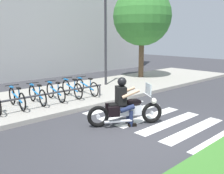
% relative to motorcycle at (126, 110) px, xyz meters
% --- Properties ---
extents(ground_plane, '(48.00, 48.00, 0.00)m').
position_rel_motorcycle_xyz_m(ground_plane, '(-0.20, -0.78, -0.46)').
color(ground_plane, '#38383D').
extents(grass_median, '(24.00, 1.10, 0.08)m').
position_rel_motorcycle_xyz_m(grass_median, '(-0.20, -2.98, -0.42)').
color(grass_median, '#3D7A2D').
rests_on(grass_median, ground).
extents(sidewalk, '(24.00, 4.40, 0.15)m').
position_rel_motorcycle_xyz_m(sidewalk, '(-0.20, 4.20, -0.38)').
color(sidewalk, '#A8A399').
rests_on(sidewalk, ground).
extents(crosswalk_stripe_0, '(2.80, 0.40, 0.01)m').
position_rel_motorcycle_xyz_m(crosswalk_stripe_0, '(1.12, -2.38, -0.45)').
color(crosswalk_stripe_0, white).
rests_on(crosswalk_stripe_0, ground).
extents(crosswalk_stripe_1, '(2.80, 0.40, 0.01)m').
position_rel_motorcycle_xyz_m(crosswalk_stripe_1, '(1.12, -1.58, -0.45)').
color(crosswalk_stripe_1, white).
rests_on(crosswalk_stripe_1, ground).
extents(crosswalk_stripe_2, '(2.80, 0.40, 0.01)m').
position_rel_motorcycle_xyz_m(crosswalk_stripe_2, '(1.12, -0.78, -0.45)').
color(crosswalk_stripe_2, white).
rests_on(crosswalk_stripe_2, ground).
extents(crosswalk_stripe_3, '(2.80, 0.40, 0.01)m').
position_rel_motorcycle_xyz_m(crosswalk_stripe_3, '(1.12, 0.02, -0.45)').
color(crosswalk_stripe_3, white).
rests_on(crosswalk_stripe_3, ground).
extents(crosswalk_stripe_4, '(2.80, 0.40, 0.01)m').
position_rel_motorcycle_xyz_m(crosswalk_stripe_4, '(1.12, 0.82, -0.45)').
color(crosswalk_stripe_4, white).
rests_on(crosswalk_stripe_4, ground).
extents(crosswalk_stripe_5, '(2.80, 0.40, 0.01)m').
position_rel_motorcycle_xyz_m(crosswalk_stripe_5, '(1.12, 1.62, -0.45)').
color(crosswalk_stripe_5, white).
rests_on(crosswalk_stripe_5, ground).
extents(motorcycle, '(2.02, 1.24, 1.23)m').
position_rel_motorcycle_xyz_m(motorcycle, '(0.00, 0.00, 0.00)').
color(motorcycle, black).
rests_on(motorcycle, ground).
extents(rider, '(0.77, 0.72, 1.44)m').
position_rel_motorcycle_xyz_m(rider, '(-0.07, 0.04, 0.37)').
color(rider, black).
rests_on(rider, ground).
extents(bicycle_3, '(0.48, 1.68, 0.76)m').
position_rel_motorcycle_xyz_m(bicycle_3, '(-1.82, 3.46, 0.04)').
color(bicycle_3, black).
rests_on(bicycle_3, sidewalk).
extents(bicycle_4, '(0.48, 1.59, 0.75)m').
position_rel_motorcycle_xyz_m(bicycle_4, '(-1.07, 3.46, 0.04)').
color(bicycle_4, black).
rests_on(bicycle_4, sidewalk).
extents(bicycle_5, '(0.48, 1.57, 0.75)m').
position_rel_motorcycle_xyz_m(bicycle_5, '(-0.32, 3.46, 0.03)').
color(bicycle_5, black).
rests_on(bicycle_5, sidewalk).
extents(bicycle_6, '(0.48, 1.61, 0.78)m').
position_rel_motorcycle_xyz_m(bicycle_6, '(0.43, 3.46, 0.05)').
color(bicycle_6, black).
rests_on(bicycle_6, sidewalk).
extents(bicycle_7, '(0.48, 1.70, 0.73)m').
position_rel_motorcycle_xyz_m(bicycle_7, '(1.19, 3.46, 0.03)').
color(bicycle_7, black).
rests_on(bicycle_7, sidewalk).
extents(bike_rack, '(5.86, 0.07, 0.49)m').
position_rel_motorcycle_xyz_m(bike_rack, '(-1.45, 2.91, 0.12)').
color(bike_rack, '#333338').
rests_on(bike_rack, sidewalk).
extents(street_lamp, '(0.28, 0.28, 4.66)m').
position_rel_motorcycle_xyz_m(street_lamp, '(3.26, 4.60, 2.34)').
color(street_lamp, '#2D2D33').
rests_on(street_lamp, ground).
extents(tree_near_rack, '(3.41, 3.41, 5.43)m').
position_rel_motorcycle_xyz_m(tree_near_rack, '(6.46, 5.00, 3.26)').
color(tree_near_rack, brown).
rests_on(tree_near_rack, ground).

